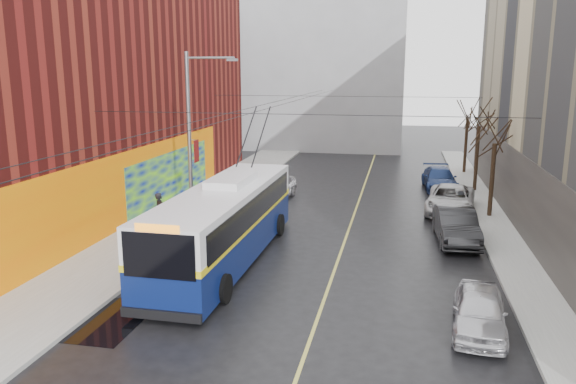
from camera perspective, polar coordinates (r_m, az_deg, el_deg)
name	(u,v)px	position (r m, az deg, el deg)	size (l,w,h in m)	color
ground	(266,330)	(18.49, -2.26, -13.80)	(140.00, 140.00, 0.00)	black
sidewalk_left	(177,219)	(31.62, -11.23, -2.71)	(4.00, 60.00, 0.15)	gray
sidewalk_right	(501,237)	(29.67, 20.80, -4.29)	(2.00, 60.00, 0.15)	gray
lane_line	(352,220)	(31.30, 6.53, -2.84)	(0.12, 50.00, 0.01)	#BFB74C
building_left	(57,90)	(36.16, -22.39, 9.58)	(12.11, 36.00, 14.00)	#5E1512
building_far	(310,62)	(61.93, 2.27, 13.10)	(20.50, 12.10, 18.00)	gray
streetlight_pole	(192,138)	(28.21, -9.69, 5.43)	(2.65, 0.60, 9.00)	slate
catenary_wires	(284,105)	(31.63, -0.46, 8.88)	(18.00, 60.00, 0.22)	black
tree_near	(496,129)	(32.66, 20.37, 5.99)	(3.20, 3.20, 6.40)	black
tree_mid	(480,114)	(39.54, 18.90, 7.46)	(3.20, 3.20, 6.68)	black
tree_far	(468,109)	(46.48, 17.84, 8.03)	(3.20, 3.20, 6.57)	black
puddle	(109,320)	(20.01, -17.73, -12.29)	(2.25, 3.54, 0.01)	black
pigeons_flying	(267,93)	(26.93, -2.18, 9.98)	(2.12, 1.06, 0.81)	slate
trolleybus	(225,222)	(24.24, -6.46, -3.06)	(3.25, 13.31, 6.27)	#09164A
parked_car_a	(479,311)	(19.09, 18.86, -11.34)	(1.63, 4.05, 1.38)	silver
parked_car_b	(456,225)	(28.17, 16.69, -3.27)	(1.75, 5.01, 1.65)	#262628
parked_car_c	(450,200)	(33.84, 16.18, -0.74)	(2.61, 5.65, 1.57)	#BBBCBE
parked_car_d	(440,179)	(40.22, 15.14, 1.29)	(2.11, 5.20, 1.51)	navy
following_car	(275,187)	(35.93, -1.33, 0.51)	(1.88, 4.68, 1.59)	silver
pedestrian_a	(160,211)	(29.34, -12.86, -1.89)	(0.69, 0.45, 1.90)	black
pedestrian_b	(161,216)	(29.05, -12.79, -2.38)	(0.76, 0.59, 1.55)	black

